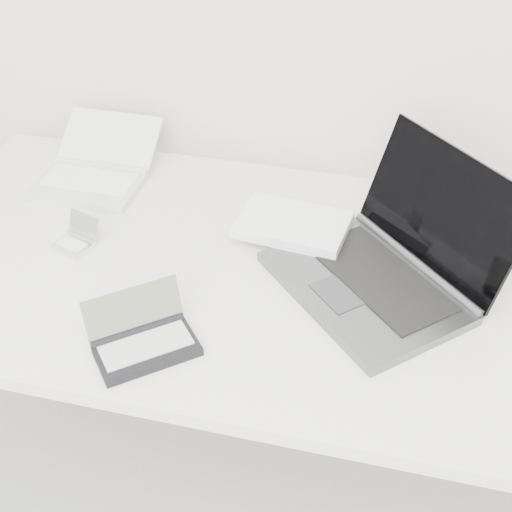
% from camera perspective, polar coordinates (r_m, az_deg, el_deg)
% --- Properties ---
extents(desk, '(1.60, 0.80, 0.73)m').
position_cam_1_polar(desk, '(1.48, 1.51, -2.52)').
color(desk, white).
rests_on(desk, ground).
extents(laptop_large, '(0.58, 0.51, 0.25)m').
position_cam_1_polar(laptop_large, '(1.43, 8.72, 0.06)').
color(laptop_large, '#5B5D60').
rests_on(laptop_large, desk).
extents(netbook_open_white, '(0.24, 0.30, 0.10)m').
position_cam_1_polar(netbook_open_white, '(1.76, -12.79, 6.56)').
color(netbook_open_white, silver).
rests_on(netbook_open_white, desk).
extents(pda_silver, '(0.10, 0.10, 0.06)m').
position_cam_1_polar(pda_silver, '(1.55, -14.19, 1.23)').
color(pda_silver, white).
rests_on(pda_silver, desk).
extents(palmtop_charcoal, '(0.21, 0.21, 0.10)m').
position_cam_1_polar(palmtop_charcoal, '(1.28, -9.02, -6.63)').
color(palmtop_charcoal, black).
rests_on(palmtop_charcoal, desk).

